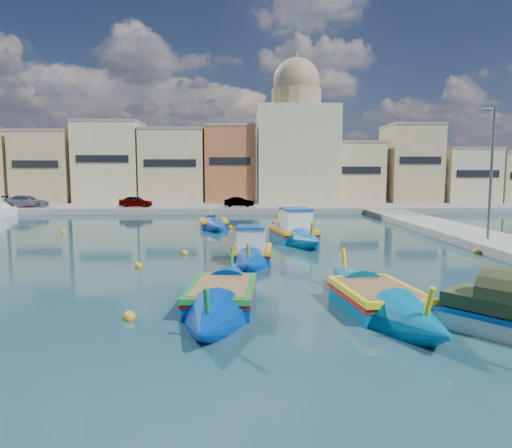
# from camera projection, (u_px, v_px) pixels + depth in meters

# --- Properties ---
(ground) EXTENTS (160.00, 160.00, 0.00)m
(ground) POSITION_uv_depth(u_px,v_px,m) (169.00, 270.00, 20.21)
(ground) COLOR #13333A
(ground) RESTS_ON ground
(north_quay) EXTENTS (80.00, 8.00, 0.60)m
(north_quay) POSITION_uv_depth(u_px,v_px,m) (216.00, 209.00, 51.97)
(north_quay) COLOR gray
(north_quay) RESTS_ON ground
(north_townhouses) EXTENTS (83.20, 7.87, 10.19)m
(north_townhouses) POSITION_uv_depth(u_px,v_px,m) (271.00, 168.00, 58.92)
(north_townhouses) COLOR tan
(north_townhouses) RESTS_ON ground
(church_block) EXTENTS (10.00, 10.00, 19.10)m
(church_block) POSITION_uv_depth(u_px,v_px,m) (296.00, 142.00, 59.26)
(church_block) COLOR #C2B891
(church_block) RESTS_ON ground
(quay_street_lamp) EXTENTS (1.18, 0.16, 8.00)m
(quay_street_lamp) POSITION_uv_depth(u_px,v_px,m) (490.00, 172.00, 26.10)
(quay_street_lamp) COLOR #595B60
(quay_street_lamp) RESTS_ON ground
(parked_cars) EXTENTS (27.31, 2.46, 1.32)m
(parked_cars) POSITION_uv_depth(u_px,v_px,m) (99.00, 201.00, 50.08)
(parked_cars) COLOR #4C1919
(parked_cars) RESTS_ON north_quay
(luzzu_turquoise_cabin) EXTENTS (4.03, 10.44, 3.28)m
(luzzu_turquoise_cabin) POSITION_uv_depth(u_px,v_px,m) (293.00, 234.00, 29.28)
(luzzu_turquoise_cabin) COLOR #0068A4
(luzzu_turquoise_cabin) RESTS_ON ground
(luzzu_blue_cabin) EXTENTS (2.37, 7.69, 2.68)m
(luzzu_blue_cabin) POSITION_uv_depth(u_px,v_px,m) (252.00, 254.00, 22.49)
(luzzu_blue_cabin) COLOR #0037A3
(luzzu_blue_cabin) RESTS_ON ground
(luzzu_cyan_mid) EXTENTS (2.50, 9.39, 2.75)m
(luzzu_cyan_mid) POSITION_uv_depth(u_px,v_px,m) (291.00, 231.00, 31.80)
(luzzu_cyan_mid) COLOR #0B754D
(luzzu_cyan_mid) RESTS_ON ground
(luzzu_green) EXTENTS (3.13, 7.88, 2.42)m
(luzzu_green) POSITION_uv_depth(u_px,v_px,m) (213.00, 225.00, 35.92)
(luzzu_green) COLOR #0038A2
(luzzu_green) RESTS_ON ground
(luzzu_blue_south) EXTENTS (2.62, 8.89, 2.53)m
(luzzu_blue_south) POSITION_uv_depth(u_px,v_px,m) (222.00, 298.00, 14.79)
(luzzu_blue_south) COLOR #0033A0
(luzzu_blue_south) RESTS_ON ground
(luzzu_cyan_south) EXTENTS (3.27, 8.58, 2.60)m
(luzzu_cyan_south) POSITION_uv_depth(u_px,v_px,m) (377.00, 301.00, 14.36)
(luzzu_cyan_south) COLOR #006699
(luzzu_cyan_south) RESTS_ON ground
(tender_near) EXTENTS (3.37, 3.56, 1.57)m
(tender_near) POSITION_uv_depth(u_px,v_px,m) (502.00, 315.00, 12.26)
(tender_near) COLOR beige
(tender_near) RESTS_ON ground
(yacht_north) EXTENTS (2.41, 7.73, 10.23)m
(yacht_north) POSITION_uv_depth(u_px,v_px,m) (1.00, 212.00, 45.69)
(yacht_north) COLOR white
(yacht_north) RESTS_ON ground
(mooring_buoys) EXTENTS (25.83, 22.84, 0.36)m
(mooring_buoys) POSITION_uv_depth(u_px,v_px,m) (206.00, 250.00, 25.19)
(mooring_buoys) COLOR gold
(mooring_buoys) RESTS_ON ground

